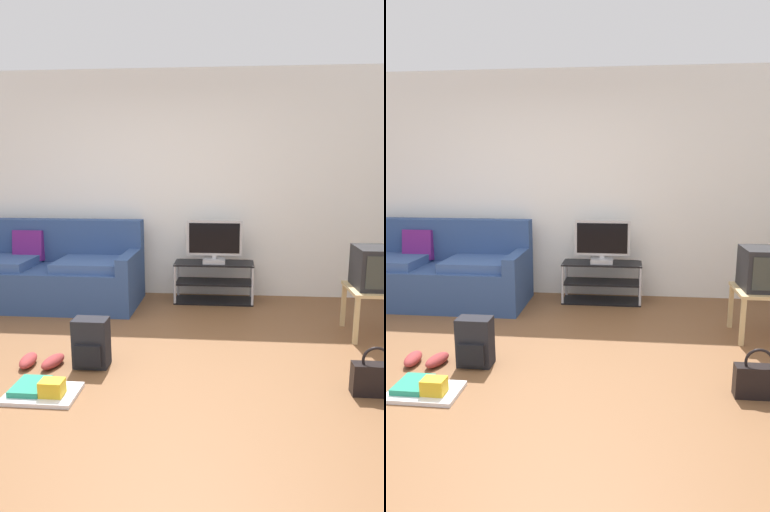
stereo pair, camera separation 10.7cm
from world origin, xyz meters
TOP-DOWN VIEW (x-y plane):
  - ground_plane at (0.00, 0.00)m, footprint 9.00×9.80m
  - wall_back at (0.00, 2.45)m, footprint 9.00×0.10m
  - couch at (-1.30, 1.88)m, footprint 2.08×0.90m
  - tv_stand at (0.60, 2.11)m, footprint 0.92×0.37m
  - flat_tv at (0.60, 2.08)m, footprint 0.64×0.22m
  - side_table at (2.17, 1.14)m, footprint 0.53×0.53m
  - crt_tv at (2.17, 1.15)m, footprint 0.42×0.44m
  - backpack at (-0.31, 0.25)m, footprint 0.27×0.24m
  - handbag at (1.81, -0.04)m, footprint 0.32×0.11m
  - sneakers_pair at (-0.72, 0.21)m, footprint 0.36×0.28m
  - floor_tray at (-0.51, -0.25)m, footprint 0.50×0.34m

SIDE VIEW (x-z plane):
  - ground_plane at x=0.00m, z-range -0.02..0.00m
  - floor_tray at x=-0.51m, z-range -0.03..0.11m
  - sneakers_pair at x=-0.72m, z-range 0.00..0.09m
  - handbag at x=1.81m, z-range -0.05..0.31m
  - backpack at x=-0.31m, z-range 0.00..0.39m
  - tv_stand at x=0.60m, z-range 0.00..0.47m
  - couch at x=-1.30m, z-range -0.13..0.83m
  - side_table at x=2.17m, z-range 0.16..0.63m
  - crt_tv at x=2.17m, z-range 0.47..0.85m
  - flat_tv at x=0.60m, z-range 0.47..0.97m
  - wall_back at x=0.00m, z-range 0.00..2.70m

